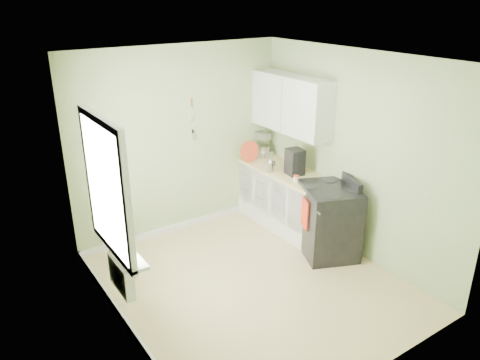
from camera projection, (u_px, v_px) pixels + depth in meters
floor at (253, 284)px, 5.74m from camera, size 3.20×3.60×0.02m
ceiling at (256, 58)px, 4.72m from camera, size 3.20×3.60×0.02m
wall_back at (180, 142)px, 6.62m from camera, size 3.20×0.02×2.70m
wall_left at (116, 219)px, 4.39m from camera, size 0.02×3.60×2.70m
wall_right at (355, 156)px, 6.07m from camera, size 0.02×3.60×2.70m
base_cabinets at (285, 199)px, 7.02m from camera, size 0.60×1.60×0.87m
countertop at (286, 171)px, 6.84m from camera, size 0.64×1.60×0.04m
upper_cabinets at (291, 104)px, 6.63m from camera, size 0.35×1.40×0.80m
window at (106, 188)px, 4.56m from camera, size 0.06×1.14×1.44m
window_sill at (119, 246)px, 4.85m from camera, size 0.18×1.14×0.04m
radiator at (121, 276)px, 4.92m from camera, size 0.12×0.50×0.35m
wall_utensils at (193, 126)px, 6.62m from camera, size 0.02×0.14×0.58m
stove at (329, 220)px, 6.26m from camera, size 0.96×0.99×1.09m
stand_mixer at (261, 144)px, 7.38m from camera, size 0.27×0.38×0.43m
kettle at (270, 166)px, 6.72m from camera, size 0.19×0.11×0.19m
coffee_maker at (295, 163)px, 6.60m from camera, size 0.24×0.26×0.37m
red_tray at (250, 151)px, 7.09m from camera, size 0.33×0.06×0.33m
jar at (296, 179)px, 6.39m from camera, size 0.08×0.08×0.09m
plant_a at (126, 238)px, 4.64m from camera, size 0.21×0.18×0.33m
plant_b at (114, 227)px, 4.90m from camera, size 0.15×0.17×0.27m
plant_c at (105, 216)px, 5.12m from camera, size 0.22×0.22×0.28m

